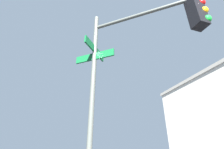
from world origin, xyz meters
TOP-DOWN VIEW (x-y plane):
  - traffic_signal_near at (-5.92, -5.97)m, footprint 2.22×2.57m

SIDE VIEW (x-z plane):
  - traffic_signal_near at x=-5.92m, z-range 1.08..6.26m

